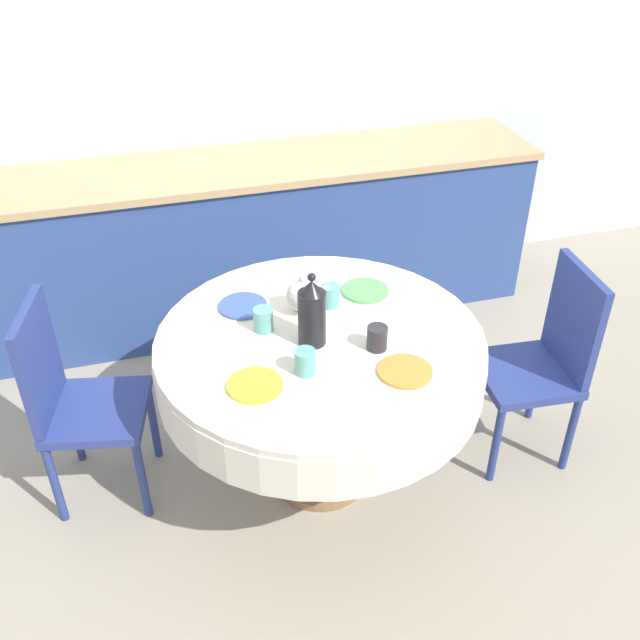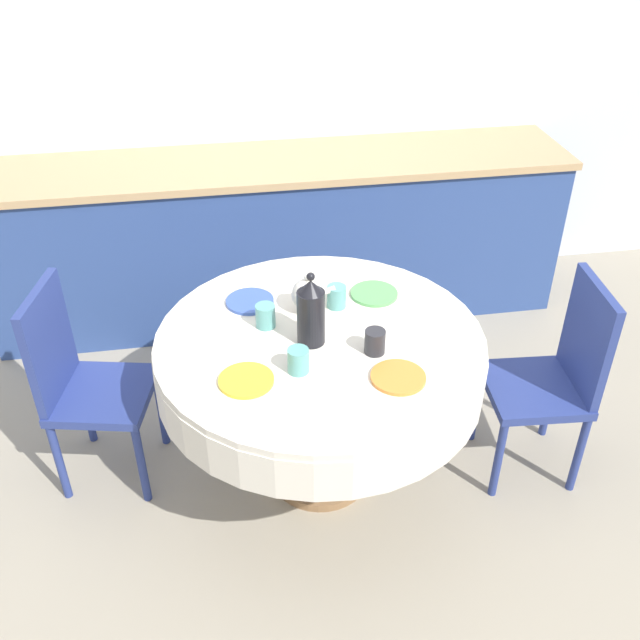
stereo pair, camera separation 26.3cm
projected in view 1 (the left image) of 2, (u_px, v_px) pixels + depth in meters
ground_plane at (320, 475)px, 3.23m from camera, size 12.00×12.00×0.00m
wall_back at (231, 79)px, 3.90m from camera, size 7.00×0.05×2.60m
kitchen_counter at (252, 240)px, 4.10m from camera, size 3.24×0.64×0.95m
dining_table at (320, 362)px, 2.87m from camera, size 1.31×1.31×0.77m
chair_left at (544, 357)px, 3.11m from camera, size 0.43×0.43×0.94m
chair_right at (74, 397)px, 2.89m from camera, size 0.48×0.48×0.94m
plate_near_left at (255, 385)px, 2.54m from camera, size 0.20×0.20×0.01m
cup_near_left at (305, 362)px, 2.59m from camera, size 0.08×0.08×0.10m
plate_near_right at (405, 371)px, 2.61m from camera, size 0.20×0.20×0.01m
cup_near_right at (377, 338)px, 2.71m from camera, size 0.08×0.08×0.10m
plate_far_left at (243, 306)px, 2.97m from camera, size 0.20×0.20×0.01m
cup_far_left at (263, 320)px, 2.82m from camera, size 0.08×0.08×0.10m
plate_far_right at (365, 291)px, 3.07m from camera, size 0.20×0.20×0.01m
cup_far_right at (330, 296)px, 2.96m from camera, size 0.08×0.08×0.10m
coffee_carafe at (312, 313)px, 2.70m from camera, size 0.11×0.11×0.31m
teapot at (303, 295)px, 2.91m from camera, size 0.19×0.14×0.18m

